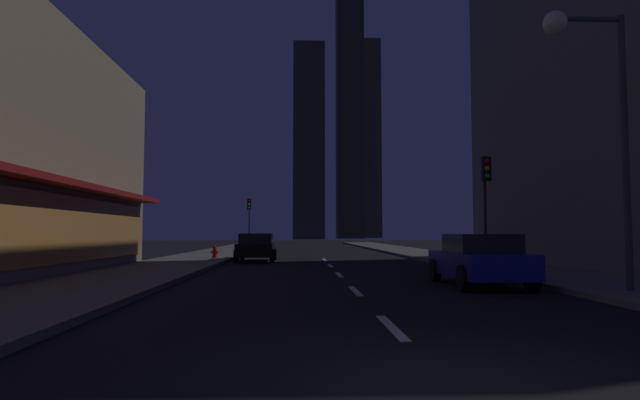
# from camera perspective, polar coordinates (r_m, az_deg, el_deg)

# --- Properties ---
(ground_plane) EXTENTS (78.00, 136.00, 0.10)m
(ground_plane) POSITION_cam_1_polar(r_m,az_deg,el_deg) (37.23, -0.16, -5.91)
(ground_plane) COLOR black
(sidewalk_right) EXTENTS (4.00, 76.00, 0.15)m
(sidewalk_right) POSITION_cam_1_polar(r_m,az_deg,el_deg) (38.15, 10.45, -5.60)
(sidewalk_right) COLOR #605E59
(sidewalk_right) RESTS_ON ground
(sidewalk_left) EXTENTS (4.00, 76.00, 0.15)m
(sidewalk_left) POSITION_cam_1_polar(r_m,az_deg,el_deg) (37.60, -10.94, -5.63)
(sidewalk_left) COLOR #605E59
(sidewalk_left) RESTS_ON ground
(lane_marking_center) EXTENTS (0.16, 28.20, 0.01)m
(lane_marking_center) POSITION_cam_1_polar(r_m,az_deg,el_deg) (16.30, 2.82, -8.75)
(lane_marking_center) COLOR silver
(lane_marking_center) RESTS_ON ground
(skyscraper_distant_tall) EXTENTS (7.15, 5.41, 44.91)m
(skyscraper_distant_tall) POSITION_cam_1_polar(r_m,az_deg,el_deg) (121.73, -1.21, 6.38)
(skyscraper_distant_tall) COLOR #3E3A2E
(skyscraper_distant_tall) RESTS_ON ground
(skyscraper_distant_mid) EXTENTS (6.84, 8.28, 69.34)m
(skyscraper_distant_mid) POSITION_cam_1_polar(r_m,az_deg,el_deg) (142.78, 3.21, 9.90)
(skyscraper_distant_mid) COLOR #312F25
(skyscraper_distant_mid) RESTS_ON ground
(skyscraper_distant_short) EXTENTS (7.76, 5.26, 58.25)m
(skyscraper_distant_short) POSITION_cam_1_polar(r_m,az_deg,el_deg) (156.71, 5.08, 6.63)
(skyscraper_distant_short) COLOR #3F3C2F
(skyscraper_distant_short) RESTS_ON ground
(car_parked_near) EXTENTS (1.98, 4.24, 1.45)m
(car_parked_near) POSITION_cam_1_polar(r_m,az_deg,el_deg) (15.53, 16.76, -6.14)
(car_parked_near) COLOR navy
(car_parked_near) RESTS_ON ground
(car_parked_far) EXTENTS (1.98, 4.24, 1.45)m
(car_parked_far) POSITION_cam_1_polar(r_m,az_deg,el_deg) (27.75, -6.85, -5.06)
(car_parked_far) COLOR black
(car_parked_far) RESTS_ON ground
(fire_hydrant_far_left) EXTENTS (0.42, 0.30, 0.65)m
(fire_hydrant_far_left) POSITION_cam_1_polar(r_m,az_deg,el_deg) (28.99, -11.26, -5.51)
(fire_hydrant_far_left) COLOR red
(fire_hydrant_far_left) RESTS_ON sidewalk_left
(traffic_light_near_right) EXTENTS (0.32, 0.48, 4.20)m
(traffic_light_near_right) POSITION_cam_1_polar(r_m,az_deg,el_deg) (20.58, 17.40, 1.38)
(traffic_light_near_right) COLOR #2D2D2D
(traffic_light_near_right) RESTS_ON sidewalk_right
(traffic_light_far_left) EXTENTS (0.32, 0.48, 4.20)m
(traffic_light_far_left) POSITION_cam_1_polar(r_m,az_deg,el_deg) (44.54, -7.62, -1.32)
(traffic_light_far_left) COLOR #2D2D2D
(traffic_light_far_left) RESTS_ON sidewalk_left
(street_lamp_right) EXTENTS (1.96, 0.56, 6.58)m
(street_lamp_right) POSITION_cam_1_polar(r_m,az_deg,el_deg) (14.28, 26.94, 11.37)
(street_lamp_right) COLOR #38383D
(street_lamp_right) RESTS_ON sidewalk_right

